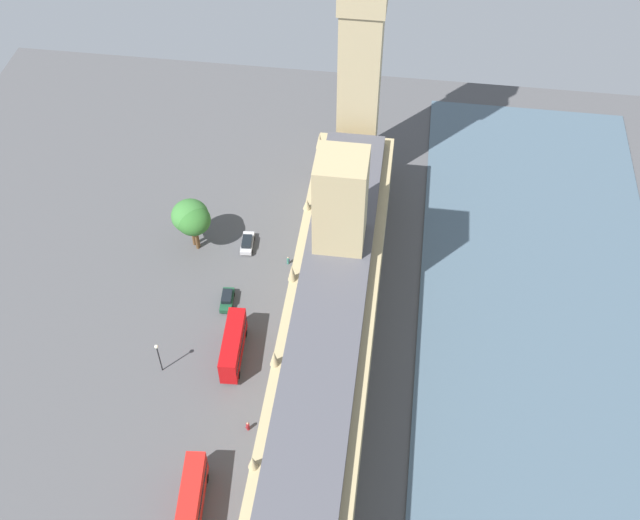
% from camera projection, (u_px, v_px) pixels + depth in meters
% --- Properties ---
extents(ground_plane, '(149.16, 149.16, 0.00)m').
position_uv_depth(ground_plane, '(313.00, 374.00, 112.11)').
color(ground_plane, '#4C4C4F').
extents(river_thames, '(37.10, 134.24, 0.25)m').
position_uv_depth(river_thames, '(547.00, 400.00, 109.08)').
color(river_thames, '#475B6B').
rests_on(river_thames, ground).
extents(parliament_building, '(12.53, 79.16, 28.52)m').
position_uv_depth(parliament_building, '(328.00, 337.00, 107.35)').
color(parliament_building, tan).
rests_on(parliament_building, ground).
extents(clock_tower, '(7.59, 7.59, 55.34)m').
position_uv_depth(clock_tower, '(362.00, 31.00, 120.19)').
color(clock_tower, tan).
rests_on(clock_tower, ground).
extents(car_silver_corner, '(2.21, 4.88, 1.74)m').
position_uv_depth(car_silver_corner, '(247.00, 243.00, 128.25)').
color(car_silver_corner, '#B7B7BC').
rests_on(car_silver_corner, ground).
extents(car_dark_green_near_tower, '(2.19, 4.79, 1.74)m').
position_uv_depth(car_dark_green_near_tower, '(227.00, 299.00, 120.24)').
color(car_dark_green_near_tower, '#19472D').
rests_on(car_dark_green_near_tower, ground).
extents(double_decker_bus_kerbside, '(3.15, 10.63, 4.75)m').
position_uv_depth(double_decker_bus_kerbside, '(233.00, 345.00, 112.29)').
color(double_decker_bus_kerbside, '#B20C0F').
rests_on(double_decker_bus_kerbside, ground).
extents(double_decker_bus_opposite_hall, '(3.52, 10.69, 4.75)m').
position_uv_depth(double_decker_bus_opposite_hall, '(192.00, 498.00, 96.75)').
color(double_decker_bus_opposite_hall, red).
rests_on(double_decker_bus_opposite_hall, ground).
extents(pedestrian_trailing, '(0.62, 0.68, 1.65)m').
position_uv_depth(pedestrian_trailing, '(248.00, 426.00, 105.59)').
color(pedestrian_trailing, maroon).
rests_on(pedestrian_trailing, ground).
extents(pedestrian_far_end, '(0.60, 0.52, 1.49)m').
position_uv_depth(pedestrian_far_end, '(288.00, 261.00, 125.90)').
color(pedestrian_far_end, '#336B60').
rests_on(pedestrian_far_end, ground).
extents(plane_tree_by_river_gate, '(5.53, 5.53, 8.85)m').
position_uv_depth(plane_tree_by_river_gate, '(193.00, 220.00, 123.91)').
color(plane_tree_by_river_gate, brown).
rests_on(plane_tree_by_river_gate, ground).
extents(plane_tree_leading, '(6.01, 6.01, 9.12)m').
position_uv_depth(plane_tree_leading, '(190.00, 216.00, 124.44)').
color(plane_tree_leading, brown).
rests_on(plane_tree_leading, ground).
extents(plane_tree_midblock, '(4.78, 4.78, 8.57)m').
position_uv_depth(plane_tree_midblock, '(194.00, 218.00, 124.15)').
color(plane_tree_midblock, brown).
rests_on(plane_tree_midblock, ground).
extents(street_lamp_under_trees, '(0.56, 0.56, 6.02)m').
position_uv_depth(street_lamp_under_trees, '(158.00, 353.00, 109.45)').
color(street_lamp_under_trees, black).
rests_on(street_lamp_under_trees, ground).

